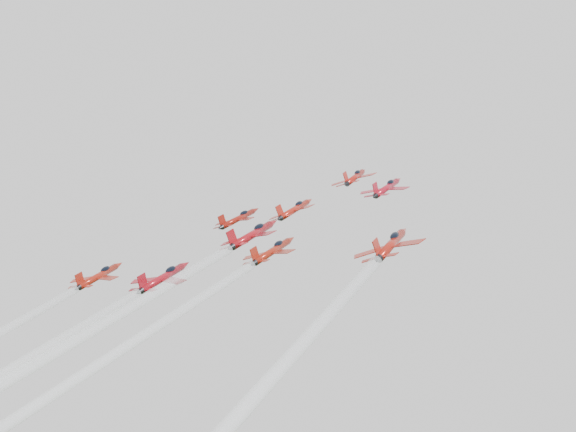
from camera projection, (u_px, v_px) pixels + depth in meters
The scene contains 6 objects.
jet_lead at pixel (355, 177), 154.08m from camera, with size 9.41×12.07×7.59m.
jet_row2_left at pixel (239, 218), 145.30m from camera, with size 8.72×11.18×7.03m.
jet_row2_center at pixel (295, 209), 138.53m from camera, with size 9.17×11.76×7.39m.
jet_row2_right at pixel (387, 187), 134.35m from camera, with size 8.85×11.35×7.13m.
jet_center at pixel (10, 385), 84.49m from camera, with size 10.55×99.76×58.55m.
jet_rear_right at pixel (69, 390), 77.54m from camera, with size 8.48×80.17×47.05m.
Camera 1 is at (67.51, -103.99, 101.67)m, focal length 50.00 mm.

